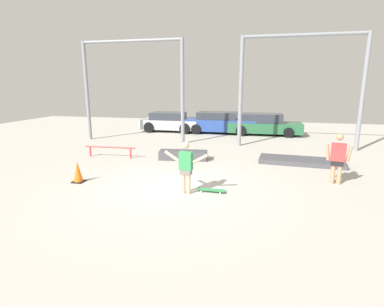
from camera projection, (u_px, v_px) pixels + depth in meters
The scene contains 13 objects.
ground_plane at pixel (173, 187), 9.25m from camera, with size 36.00×36.00×0.00m, color #B2ADA3.
skateboarder at pixel (186, 165), 8.51m from camera, with size 1.33×0.27×1.53m.
skateboard at pixel (211, 190), 8.79m from camera, with size 0.83×0.27×0.08m.
grind_box at pixel (183, 155), 12.59m from camera, with size 1.99×0.62×0.38m, color #47474C.
manual_pad at pixel (301, 161), 12.00m from camera, with size 3.24×1.19×0.19m, color #47474C.
grind_rail at pixel (110, 149), 12.95m from camera, with size 2.28×0.17×0.47m.
canopy_support_left at pixel (132, 80), 16.05m from camera, with size 5.75×0.20×5.40m.
canopy_support_right at pixel (300, 79), 14.18m from camera, with size 5.75×0.20×5.40m.
parked_car_silver at pixel (170, 122), 20.17m from camera, with size 3.96×1.92×1.28m.
parked_car_blue at pixel (219, 123), 19.45m from camera, with size 4.59×1.87×1.37m.
parked_car_green at pixel (264, 125), 18.82m from camera, with size 4.52×1.90×1.33m.
bystander at pixel (338, 157), 9.35m from camera, with size 0.78×0.31×1.62m.
traffic_cone at pixel (78, 172), 9.65m from camera, with size 0.37×0.37×0.69m.
Camera 1 is at (2.54, -8.43, 3.08)m, focal length 28.00 mm.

